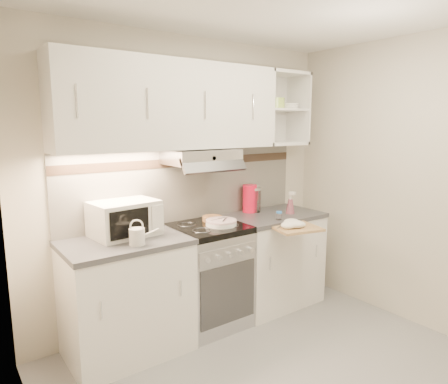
# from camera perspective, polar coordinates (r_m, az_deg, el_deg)

# --- Properties ---
(room_shell) EXTENTS (3.04, 2.84, 2.52)m
(room_shell) POSITION_cam_1_polar(r_m,az_deg,el_deg) (2.74, 6.27, 6.99)
(room_shell) COLOR beige
(room_shell) RESTS_ON ground
(base_cabinet_left) EXTENTS (0.90, 0.60, 0.86)m
(base_cabinet_left) POSITION_cam_1_polar(r_m,az_deg,el_deg) (3.25, -13.69, -14.65)
(base_cabinet_left) COLOR white
(base_cabinet_left) RESTS_ON ground
(worktop_left) EXTENTS (0.92, 0.62, 0.04)m
(worktop_left) POSITION_cam_1_polar(r_m,az_deg,el_deg) (3.09, -14.02, -7.01)
(worktop_left) COLOR #47474C
(worktop_left) RESTS_ON base_cabinet_left
(base_cabinet_right) EXTENTS (0.90, 0.60, 0.86)m
(base_cabinet_right) POSITION_cam_1_polar(r_m,az_deg,el_deg) (4.01, 6.80, -9.65)
(base_cabinet_right) COLOR white
(base_cabinet_right) RESTS_ON ground
(worktop_right) EXTENTS (0.92, 0.62, 0.04)m
(worktop_right) POSITION_cam_1_polar(r_m,az_deg,el_deg) (3.88, 6.93, -3.38)
(worktop_right) COLOR #47474C
(worktop_right) RESTS_ON base_cabinet_right
(electric_range) EXTENTS (0.60, 0.60, 0.90)m
(electric_range) POSITION_cam_1_polar(r_m,az_deg,el_deg) (3.56, -2.26, -11.76)
(electric_range) COLOR #B7B7BC
(electric_range) RESTS_ON ground
(microwave) EXTENTS (0.51, 0.40, 0.27)m
(microwave) POSITION_cam_1_polar(r_m,az_deg,el_deg) (3.17, -14.04, -3.67)
(microwave) COLOR silver
(microwave) RESTS_ON worktop_left
(watering_can) EXTENTS (0.21, 0.14, 0.19)m
(watering_can) POSITION_cam_1_polar(r_m,az_deg,el_deg) (2.93, -12.18, -6.12)
(watering_can) COLOR silver
(watering_can) RESTS_ON worktop_left
(plate_stack) EXTENTS (0.26, 0.26, 0.06)m
(plate_stack) POSITION_cam_1_polar(r_m,az_deg,el_deg) (3.40, -0.40, -4.39)
(plate_stack) COLOR white
(plate_stack) RESTS_ON electric_range
(bread_loaf) EXTENTS (0.18, 0.18, 0.04)m
(bread_loaf) POSITION_cam_1_polar(r_m,az_deg,el_deg) (3.56, -1.68, -3.80)
(bread_loaf) COLOR #A9774A
(bread_loaf) RESTS_ON electric_range
(pink_pitcher) EXTENTS (0.15, 0.14, 0.27)m
(pink_pitcher) POSITION_cam_1_polar(r_m,az_deg,el_deg) (3.90, 3.70, -0.92)
(pink_pitcher) COLOR red
(pink_pitcher) RESTS_ON worktop_right
(glass_jar) EXTENTS (0.13, 0.13, 0.24)m
(glass_jar) POSITION_cam_1_polar(r_m,az_deg,el_deg) (3.92, 4.38, -1.11)
(glass_jar) COLOR silver
(glass_jar) RESTS_ON worktop_right
(spice_jar) EXTENTS (0.05, 0.05, 0.08)m
(spice_jar) POSITION_cam_1_polar(r_m,az_deg,el_deg) (3.63, 7.87, -3.34)
(spice_jar) COLOR silver
(spice_jar) RESTS_ON worktop_right
(spray_bottle) EXTENTS (0.09, 0.09, 0.23)m
(spray_bottle) POSITION_cam_1_polar(r_m,az_deg,el_deg) (3.89, 9.45, -1.76)
(spray_bottle) COLOR pink
(spray_bottle) RESTS_ON worktop_right
(cutting_board) EXTENTS (0.45, 0.42, 0.02)m
(cutting_board) POSITION_cam_1_polar(r_m,az_deg,el_deg) (3.51, 10.17, -5.05)
(cutting_board) COLOR tan
(cutting_board) RESTS_ON base_cabinet_right
(dish_towel) EXTENTS (0.31, 0.28, 0.07)m
(dish_towel) POSITION_cam_1_polar(r_m,az_deg,el_deg) (3.47, 9.49, -4.44)
(dish_towel) COLOR silver
(dish_towel) RESTS_ON cutting_board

